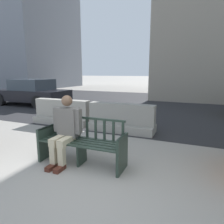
# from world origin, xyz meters

# --- Properties ---
(ground_plane) EXTENTS (200.00, 200.00, 0.00)m
(ground_plane) POSITION_xyz_m (0.00, 0.00, 0.00)
(ground_plane) COLOR gray
(street_asphalt) EXTENTS (120.00, 12.00, 0.01)m
(street_asphalt) POSITION_xyz_m (0.00, 8.70, 0.00)
(street_asphalt) COLOR #28282B
(street_asphalt) RESTS_ON ground
(street_bench) EXTENTS (1.70, 0.56, 0.88)m
(street_bench) POSITION_xyz_m (-0.55, 0.80, 0.40)
(street_bench) COLOR #28382D
(street_bench) RESTS_ON ground
(seated_person) EXTENTS (0.58, 0.73, 1.31)m
(seated_person) POSITION_xyz_m (-0.87, 0.74, 0.69)
(seated_person) COLOR #66605B
(seated_person) RESTS_ON ground
(jersey_barrier_centre) EXTENTS (2.01, 0.70, 0.84)m
(jersey_barrier_centre) POSITION_xyz_m (-0.61, 3.14, 0.34)
(jersey_barrier_centre) COLOR gray
(jersey_barrier_centre) RESTS_ON ground
(jersey_barrier_left) EXTENTS (2.01, 0.72, 0.84)m
(jersey_barrier_left) POSITION_xyz_m (-2.79, 3.20, 0.34)
(jersey_barrier_left) COLOR #9E998E
(jersey_barrier_left) RESTS_ON ground
(car_sedan_mid) EXTENTS (4.19, 1.96, 1.39)m
(car_sedan_mid) POSITION_xyz_m (-6.89, 5.96, 0.68)
(car_sedan_mid) COLOR black
(car_sedan_mid) RESTS_ON ground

